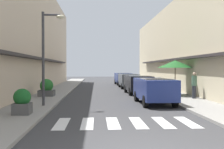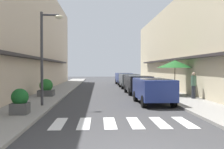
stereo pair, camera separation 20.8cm
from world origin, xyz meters
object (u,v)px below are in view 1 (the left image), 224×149
at_px(parked_car_mid, 138,82).
at_px(pedestrian_walking_near, 194,85).
at_px(street_lamp, 47,48).
at_px(planter_midblock, 47,88).
at_px(planter_corner, 22,102).
at_px(parked_car_far, 128,79).
at_px(parked_car_distant, 123,77).
at_px(cafe_umbrella, 175,64).
at_px(parked_car_near, 154,88).

distance_m(parked_car_mid, pedestrian_walking_near, 5.30).
xyz_separation_m(street_lamp, planter_midblock, (-0.93, 4.85, -2.47)).
height_order(planter_corner, pedestrian_walking_near, pedestrian_walking_near).
bearing_deg(pedestrian_walking_near, parked_car_far, -34.71).
distance_m(parked_car_distant, pedestrian_walking_near, 16.69).
bearing_deg(cafe_umbrella, parked_car_far, 106.14).
height_order(planter_midblock, pedestrian_walking_near, pedestrian_walking_near).
bearing_deg(parked_car_far, parked_car_mid, -90.00).
distance_m(street_lamp, planter_midblock, 5.52).
bearing_deg(parked_car_far, pedestrian_walking_near, -74.45).
xyz_separation_m(parked_car_far, planter_midblock, (-6.80, -8.56, -0.27)).
bearing_deg(parked_car_mid, pedestrian_walking_near, -55.91).
bearing_deg(pedestrian_walking_near, parked_car_near, 69.42).
relative_size(planter_midblock, pedestrian_walking_near, 0.71).
distance_m(planter_midblock, pedestrian_walking_near, 10.01).
bearing_deg(parked_car_mid, parked_car_far, 90.00).
distance_m(parked_car_near, parked_car_distant, 18.12).
relative_size(parked_car_mid, planter_midblock, 3.35).
relative_size(parked_car_distant, planter_corner, 4.02).
bearing_deg(pedestrian_walking_near, street_lamp, 56.92).
relative_size(parked_car_near, parked_car_far, 0.95).
xyz_separation_m(planter_corner, planter_midblock, (-0.35, 7.48, 0.00)).
xyz_separation_m(cafe_umbrella, planter_midblock, (-9.22, -0.22, -1.70)).
xyz_separation_m(parked_car_mid, pedestrian_walking_near, (2.97, -4.39, 0.09)).
distance_m(parked_car_distant, planter_midblock, 15.85).
bearing_deg(street_lamp, planter_corner, -102.40).
xyz_separation_m(parked_car_distant, pedestrian_walking_near, (2.97, -16.43, 0.08)).
bearing_deg(parked_car_mid, cafe_umbrella, -40.47).
height_order(cafe_umbrella, pedestrian_walking_near, cafe_umbrella).
height_order(parked_car_far, street_lamp, street_lamp).
xyz_separation_m(parked_car_mid, parked_car_distant, (0.00, 12.04, 0.00)).
distance_m(street_lamp, cafe_umbrella, 9.75).
bearing_deg(planter_midblock, parked_car_distant, 64.58).
height_order(parked_car_mid, pedestrian_walking_near, pedestrian_walking_near).
xyz_separation_m(parked_car_distant, street_lamp, (-5.88, -19.16, 2.21)).
xyz_separation_m(parked_car_mid, parked_car_far, (0.00, 6.29, 0.00)).
distance_m(parked_car_far, parked_car_distant, 5.75).
xyz_separation_m(parked_car_near, pedestrian_walking_near, (2.97, 1.69, 0.09)).
xyz_separation_m(street_lamp, planter_corner, (-0.58, -2.63, -2.48)).
height_order(parked_car_mid, cafe_umbrella, cafe_umbrella).
bearing_deg(parked_car_far, planter_midblock, -128.46).
height_order(parked_car_far, pedestrian_walking_near, pedestrian_walking_near).
bearing_deg(cafe_umbrella, parked_car_mid, 139.53).
bearing_deg(parked_car_near, parked_car_far, 90.00).
xyz_separation_m(parked_car_far, planter_corner, (-6.45, -16.04, -0.27)).
bearing_deg(cafe_umbrella, planter_midblock, -178.64).
distance_m(parked_car_far, pedestrian_walking_near, 11.08).
bearing_deg(parked_car_near, cafe_umbrella, 59.01).
relative_size(street_lamp, cafe_umbrella, 1.88).
relative_size(street_lamp, pedestrian_walking_near, 2.89).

